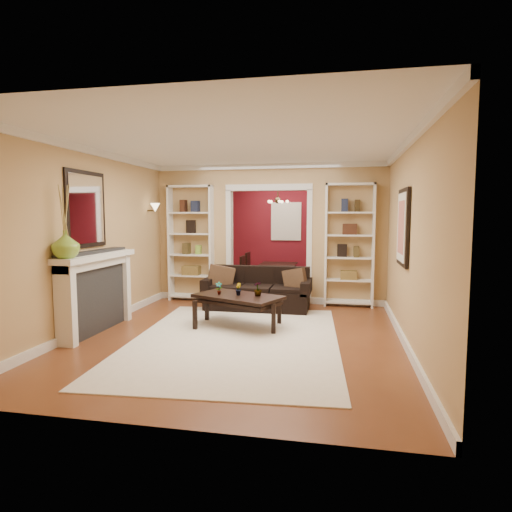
% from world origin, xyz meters
% --- Properties ---
extents(floor, '(8.00, 8.00, 0.00)m').
position_xyz_m(floor, '(0.00, 0.00, 0.00)').
color(floor, brown).
rests_on(floor, ground).
extents(ceiling, '(8.00, 8.00, 0.00)m').
position_xyz_m(ceiling, '(0.00, 0.00, 2.70)').
color(ceiling, white).
rests_on(ceiling, ground).
extents(wall_back, '(8.00, 0.00, 8.00)m').
position_xyz_m(wall_back, '(0.00, 4.00, 1.35)').
color(wall_back, tan).
rests_on(wall_back, ground).
extents(wall_front, '(8.00, 0.00, 8.00)m').
position_xyz_m(wall_front, '(0.00, -4.00, 1.35)').
color(wall_front, tan).
rests_on(wall_front, ground).
extents(wall_left, '(0.00, 8.00, 8.00)m').
position_xyz_m(wall_left, '(-2.25, 0.00, 1.35)').
color(wall_left, tan).
rests_on(wall_left, ground).
extents(wall_right, '(0.00, 8.00, 8.00)m').
position_xyz_m(wall_right, '(2.25, 0.00, 1.35)').
color(wall_right, tan).
rests_on(wall_right, ground).
extents(partition_wall, '(4.50, 0.15, 2.70)m').
position_xyz_m(partition_wall, '(0.00, 1.20, 1.35)').
color(partition_wall, tan).
rests_on(partition_wall, floor).
extents(red_back_panel, '(4.44, 0.04, 2.64)m').
position_xyz_m(red_back_panel, '(0.00, 3.97, 1.32)').
color(red_back_panel, maroon).
rests_on(red_back_panel, floor).
extents(dining_window, '(0.78, 0.03, 0.98)m').
position_xyz_m(dining_window, '(0.00, 3.93, 1.55)').
color(dining_window, '#8CA5CC').
rests_on(dining_window, wall_back).
extents(area_rug, '(3.04, 4.08, 0.01)m').
position_xyz_m(area_rug, '(-0.02, -1.53, 0.01)').
color(area_rug, white).
rests_on(area_rug, floor).
extents(sofa, '(1.94, 0.84, 0.76)m').
position_xyz_m(sofa, '(-0.09, 0.45, 0.38)').
color(sofa, black).
rests_on(sofa, floor).
extents(pillow_left, '(0.48, 0.29, 0.46)m').
position_xyz_m(pillow_left, '(-0.77, 0.43, 0.60)').
color(pillow_left, brown).
rests_on(pillow_left, sofa).
extents(pillow_right, '(0.43, 0.26, 0.41)m').
position_xyz_m(pillow_right, '(0.60, 0.43, 0.58)').
color(pillow_right, brown).
rests_on(pillow_right, sofa).
extents(coffee_table, '(1.48, 1.17, 0.50)m').
position_xyz_m(coffee_table, '(-0.14, -0.84, 0.25)').
color(coffee_table, black).
rests_on(coffee_table, floor).
extents(plant_left, '(0.12, 0.09, 0.19)m').
position_xyz_m(plant_left, '(-0.44, -0.84, 0.59)').
color(plant_left, '#336626').
rests_on(plant_left, coffee_table).
extents(plant_center, '(0.12, 0.13, 0.18)m').
position_xyz_m(plant_center, '(-0.14, -0.84, 0.59)').
color(plant_center, '#336626').
rests_on(plant_center, coffee_table).
extents(plant_right, '(0.17, 0.17, 0.21)m').
position_xyz_m(plant_right, '(0.17, -0.84, 0.60)').
color(plant_right, '#336626').
rests_on(plant_right, coffee_table).
extents(bookshelf_left, '(0.90, 0.30, 2.30)m').
position_xyz_m(bookshelf_left, '(-1.55, 1.03, 1.15)').
color(bookshelf_left, white).
rests_on(bookshelf_left, floor).
extents(bookshelf_right, '(0.90, 0.30, 2.30)m').
position_xyz_m(bookshelf_right, '(1.55, 1.03, 1.15)').
color(bookshelf_right, white).
rests_on(bookshelf_right, floor).
extents(fireplace, '(0.32, 1.70, 1.16)m').
position_xyz_m(fireplace, '(-2.09, -1.50, 0.58)').
color(fireplace, white).
rests_on(fireplace, floor).
extents(vase, '(0.41, 0.41, 0.36)m').
position_xyz_m(vase, '(-2.09, -2.20, 1.34)').
color(vase, '#80B139').
rests_on(vase, fireplace).
extents(mirror, '(0.03, 0.95, 1.10)m').
position_xyz_m(mirror, '(-2.23, -1.50, 1.80)').
color(mirror, silver).
rests_on(mirror, wall_left).
extents(wall_sconce, '(0.18, 0.18, 0.22)m').
position_xyz_m(wall_sconce, '(-2.15, 0.55, 1.83)').
color(wall_sconce, '#FFE0A5').
rests_on(wall_sconce, wall_left).
extents(framed_art, '(0.04, 0.85, 1.05)m').
position_xyz_m(framed_art, '(2.21, -1.00, 1.55)').
color(framed_art, black).
rests_on(framed_art, wall_right).
extents(dining_table, '(1.55, 0.87, 0.55)m').
position_xyz_m(dining_table, '(-0.04, 2.70, 0.27)').
color(dining_table, black).
rests_on(dining_table, floor).
extents(dining_chair_nw, '(0.44, 0.44, 0.80)m').
position_xyz_m(dining_chair_nw, '(-0.59, 2.40, 0.40)').
color(dining_chair_nw, black).
rests_on(dining_chair_nw, floor).
extents(dining_chair_ne, '(0.60, 0.60, 0.92)m').
position_xyz_m(dining_chair_ne, '(0.51, 2.40, 0.46)').
color(dining_chair_ne, black).
rests_on(dining_chair_ne, floor).
extents(dining_chair_sw, '(0.48, 0.48, 0.83)m').
position_xyz_m(dining_chair_sw, '(-0.59, 3.00, 0.42)').
color(dining_chair_sw, black).
rests_on(dining_chair_sw, floor).
extents(dining_chair_se, '(0.41, 0.41, 0.82)m').
position_xyz_m(dining_chair_se, '(0.51, 3.00, 0.41)').
color(dining_chair_se, black).
rests_on(dining_chair_se, floor).
extents(chandelier, '(0.50, 0.50, 0.30)m').
position_xyz_m(chandelier, '(0.00, 2.70, 2.02)').
color(chandelier, '#3B2F1A').
rests_on(chandelier, ceiling).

